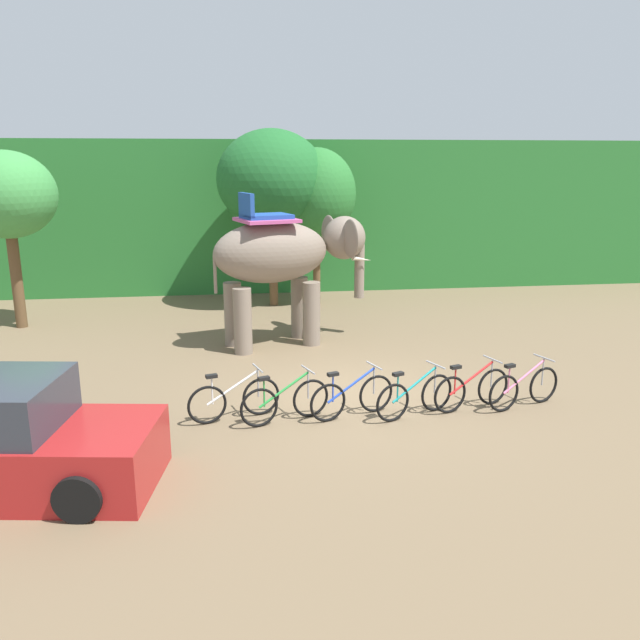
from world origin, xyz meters
TOP-DOWN VIEW (x-y plane):
  - ground_plane at (0.00, 0.00)m, footprint 80.00×80.00m
  - foliage_hedge at (0.00, 13.12)m, footprint 36.00×6.00m
  - tree_far_left at (-8.30, 6.40)m, footprint 2.58×2.58m
  - tree_center_right at (-1.14, 8.24)m, footprint 3.37×3.37m
  - tree_left at (0.24, 8.23)m, footprint 2.45×2.45m
  - elephant at (-1.13, 3.83)m, footprint 4.24×2.66m
  - bike_white at (-2.41, -0.92)m, footprint 1.65×0.66m
  - bike_green at (-1.52, -1.15)m, footprint 1.63×0.71m
  - bike_blue at (-0.30, -1.08)m, footprint 1.63×0.71m
  - bike_teal at (0.83, -1.20)m, footprint 1.60×0.77m
  - bike_red at (1.98, -1.00)m, footprint 1.64×0.68m
  - bike_pink at (2.98, -1.05)m, footprint 1.63×0.71m
  - parked_car at (-5.67, -2.90)m, footprint 4.42×2.45m

SIDE VIEW (x-z plane):
  - ground_plane at x=0.00m, z-range 0.00..0.00m
  - bike_white at x=-2.41m, z-range -0.07..0.85m
  - bike_green at x=-1.52m, z-range -0.07..0.85m
  - bike_blue at x=-0.30m, z-range -0.07..0.85m
  - bike_teal at x=0.83m, z-range -0.07..0.85m
  - bike_red at x=1.98m, z-range -0.07..0.85m
  - bike_pink at x=2.98m, z-range -0.07..0.85m
  - parked_car at x=-5.67m, z-range -0.15..1.45m
  - elephant at x=-1.13m, z-range 0.31..4.09m
  - foliage_hedge at x=0.00m, z-range 0.00..5.20m
  - tree_left at x=0.24m, z-range 1.05..5.96m
  - tree_far_left at x=-8.30m, z-range 1.20..6.00m
  - tree_center_right at x=-1.14m, z-range 1.21..6.67m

